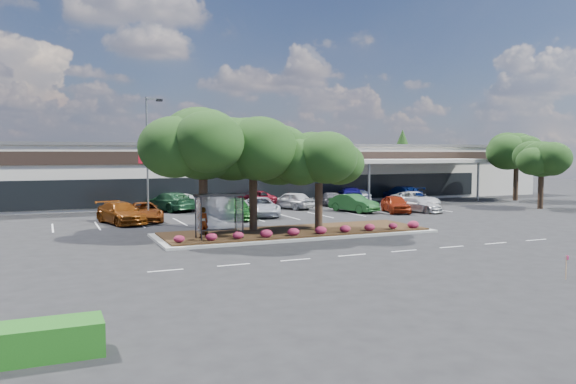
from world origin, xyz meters
name	(u,v)px	position (x,y,z in m)	size (l,w,h in m)	color
ground	(354,241)	(0.00, 0.00, 0.00)	(160.00, 160.00, 0.00)	black
retail_store	(206,171)	(0.06, 33.91, 3.15)	(80.40, 25.20, 6.25)	beige
landscape_island	(296,232)	(-2.00, 4.00, 0.12)	(18.00, 6.00, 0.26)	gray
lane_markings	(284,222)	(-0.14, 10.42, 0.01)	(33.12, 20.06, 0.01)	silver
shrub_row	(310,230)	(-2.00, 1.90, 0.51)	(17.00, 0.80, 0.50)	#9B2349
bus_shelter	(218,203)	(-7.50, 2.95, 2.31)	(2.75, 1.55, 2.59)	black
island_tree_west	(203,170)	(-8.00, 4.50, 4.21)	(7.20, 7.20, 7.89)	#1A3511
island_tree_mid	(253,174)	(-4.50, 5.20, 3.92)	(6.60, 6.60, 7.32)	#1A3511
island_tree_east	(319,180)	(-0.50, 3.70, 3.51)	(5.80, 5.80, 6.50)	#1A3511
tree_east_near	(541,174)	(26.00, 10.00, 3.25)	(5.60, 5.60, 6.51)	#1A3511
tree_east_far	(516,166)	(31.00, 18.00, 3.81)	(6.40, 6.40, 7.62)	#1A3511
conifer_north_east	(402,158)	(34.00, 44.00, 4.50)	(3.96, 3.96, 9.00)	#1A3511
person_waiting	(203,222)	(-8.38, 3.26, 1.17)	(0.66, 0.44, 1.82)	#594C47
light_pole	(149,168)	(-9.77, 13.42, 4.15)	(1.43, 0.50, 9.40)	gray
survey_stake	(567,264)	(3.00, -12.40, 0.65)	(0.07, 0.14, 1.01)	#A77E57
car_0	(121,213)	(-11.76, 14.07, 0.80)	(2.24, 5.51, 1.60)	#7D390B
car_1	(144,212)	(-9.98, 14.75, 0.74)	(2.44, 5.29, 1.47)	#6D2F0D
car_2	(237,210)	(-2.90, 13.48, 0.75)	(2.10, 5.17, 1.50)	#185419
car_3	(223,207)	(-3.34, 15.88, 0.75)	(2.10, 5.16, 1.50)	#9B9EA6
car_4	(260,207)	(-0.45, 14.73, 0.78)	(2.59, 5.62, 1.56)	#B7BBC4
car_5	(354,203)	(8.30, 14.39, 0.79)	(1.68, 4.81, 1.58)	#1C4D1F
car_6	(395,204)	(11.44, 12.49, 0.77)	(1.83, 4.54, 1.55)	#98290E
car_7	(417,204)	(13.53, 12.14, 0.68)	(1.90, 4.67, 1.36)	silver
car_8	(415,199)	(16.01, 15.93, 0.75)	(2.50, 5.43, 1.51)	silver
car_10	(181,201)	(-5.53, 22.02, 0.85)	(2.00, 4.96, 1.69)	silver
car_11	(169,202)	(-6.64, 21.81, 0.85)	(2.39, 5.87, 1.70)	#20512F
car_12	(255,199)	(1.85, 22.47, 0.80)	(2.65, 5.74, 1.59)	maroon
car_13	(291,200)	(4.32, 19.22, 0.82)	(1.93, 4.79, 1.63)	#BCBCBC
car_14	(330,199)	(9.32, 20.92, 0.66)	(1.86, 4.57, 1.33)	slate
car_15	(350,195)	(12.37, 22.17, 0.85)	(2.39, 5.88, 1.71)	navy
car_16	(354,196)	(12.92, 22.33, 0.71)	(1.49, 4.28, 1.41)	silver
car_17	(402,194)	(18.59, 21.89, 0.86)	(2.40, 5.90, 1.71)	navy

